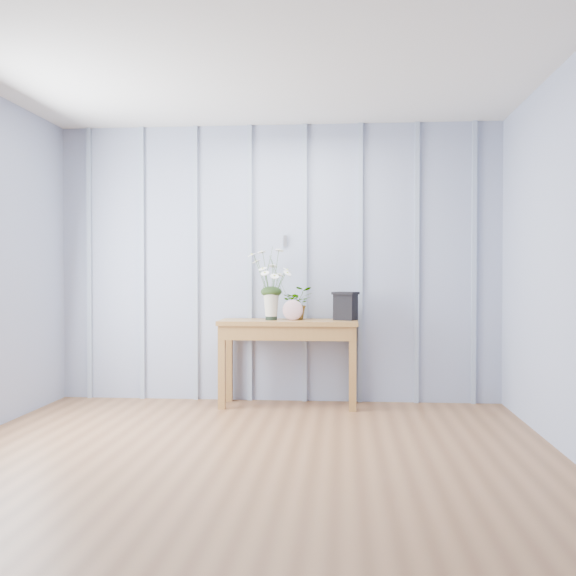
# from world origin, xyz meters

# --- Properties ---
(ground) EXTENTS (4.50, 4.50, 0.00)m
(ground) POSITION_xyz_m (0.00, 0.00, 0.00)
(ground) COLOR brown
(ground) RESTS_ON ground
(room_shell) EXTENTS (4.00, 4.50, 2.50)m
(room_shell) POSITION_xyz_m (0.00, 0.92, 1.99)
(room_shell) COLOR #939DB9
(room_shell) RESTS_ON ground
(sideboard) EXTENTS (1.20, 0.45, 0.75)m
(sideboard) POSITION_xyz_m (0.12, 1.99, 0.64)
(sideboard) COLOR brown
(sideboard) RESTS_ON ground
(daisy_vase) EXTENTS (0.45, 0.34, 0.64)m
(daisy_vase) POSITION_xyz_m (-0.03, 1.98, 1.15)
(daisy_vase) COLOR black
(daisy_vase) RESTS_ON sideboard
(spider_plant) EXTENTS (0.30, 0.28, 0.29)m
(spider_plant) POSITION_xyz_m (0.19, 2.09, 0.90)
(spider_plant) COLOR #1A3111
(spider_plant) RESTS_ON sideboard
(felt_disc_vessel) EXTENTS (0.18, 0.05, 0.18)m
(felt_disc_vessel) POSITION_xyz_m (0.16, 1.96, 0.84)
(felt_disc_vessel) COLOR #924B6A
(felt_disc_vessel) RESTS_ON sideboard
(carved_box) EXTENTS (0.25, 0.23, 0.25)m
(carved_box) POSITION_xyz_m (0.62, 2.03, 0.88)
(carved_box) COLOR black
(carved_box) RESTS_ON sideboard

